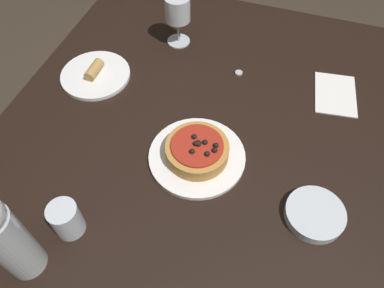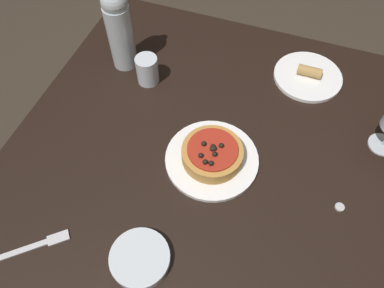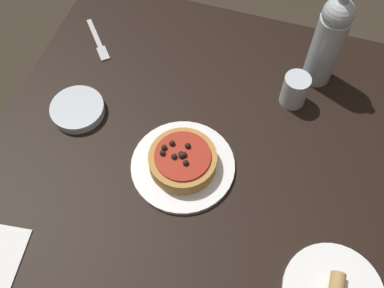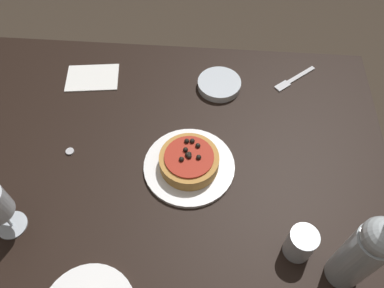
# 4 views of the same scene
# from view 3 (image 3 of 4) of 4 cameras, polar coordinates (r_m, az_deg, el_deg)

# --- Properties ---
(ground_plane) EXTENTS (14.00, 14.00, 0.00)m
(ground_plane) POSITION_cam_3_polar(r_m,az_deg,el_deg) (1.75, -0.32, -16.66)
(ground_plane) COLOR #382D23
(dining_table) EXTENTS (1.32, 1.10, 0.71)m
(dining_table) POSITION_cam_3_polar(r_m,az_deg,el_deg) (1.14, -0.48, -8.88)
(dining_table) COLOR black
(dining_table) RESTS_ON ground_plane
(dinner_plate) EXTENTS (0.26, 0.26, 0.01)m
(dinner_plate) POSITION_cam_3_polar(r_m,az_deg,el_deg) (1.11, -1.16, -2.78)
(dinner_plate) COLOR white
(dinner_plate) RESTS_ON dining_table
(pizza) EXTENTS (0.17, 0.17, 0.06)m
(pizza) POSITION_cam_3_polar(r_m,az_deg,el_deg) (1.09, -1.20, -2.05)
(pizza) COLOR #BC843D
(pizza) RESTS_ON dinner_plate
(wine_bottle) EXTENTS (0.08, 0.08, 0.31)m
(wine_bottle) POSITION_cam_3_polar(r_m,az_deg,el_deg) (1.22, 16.95, 12.50)
(wine_bottle) COLOR #B2BCC1
(wine_bottle) RESTS_ON dining_table
(water_cup) EXTENTS (0.07, 0.07, 0.09)m
(water_cup) POSITION_cam_3_polar(r_m,az_deg,el_deg) (1.22, 12.93, 6.71)
(water_cup) COLOR silver
(water_cup) RESTS_ON dining_table
(side_bowl) EXTENTS (0.14, 0.14, 0.03)m
(side_bowl) POSITION_cam_3_polar(r_m,az_deg,el_deg) (1.23, -14.33, 4.28)
(side_bowl) COLOR silver
(side_bowl) RESTS_ON dining_table
(fork) EXTENTS (0.14, 0.13, 0.00)m
(fork) POSITION_cam_3_polar(r_m,az_deg,el_deg) (1.39, -11.81, 12.54)
(fork) COLOR silver
(fork) RESTS_ON dining_table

